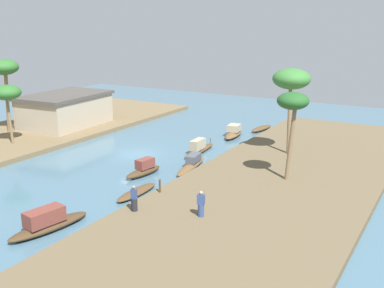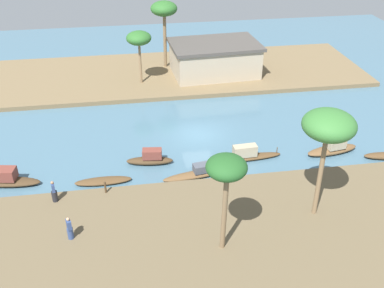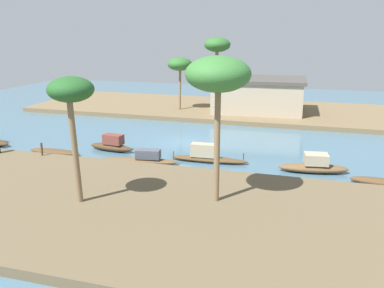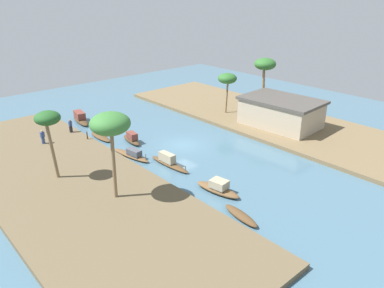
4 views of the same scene
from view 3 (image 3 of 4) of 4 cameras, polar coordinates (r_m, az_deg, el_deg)
name	(u,v)px [view 3 (image 3 of 4)]	position (r m, az deg, el deg)	size (l,w,h in m)	color
river_water	(184,142)	(34.44, -0.99, 0.22)	(68.15, 68.15, 0.00)	#476B7F
riverbank_left	(101,205)	(22.51, -11.79, -7.84)	(40.96, 13.09, 0.43)	brown
riverbank_right	(223,109)	(47.20, 4.10, 4.57)	(40.96, 13.09, 0.43)	brown
sampan_downstream_large	(207,156)	(29.38, 2.02, -1.55)	(5.30, 1.13, 1.26)	brown
sampan_with_tall_canopy	(55,152)	(32.71, -17.51, -0.98)	(4.02, 0.98, 0.37)	brown
sampan_with_red_awning	(314,166)	(28.38, 15.66, -2.74)	(4.44, 1.85, 1.21)	brown
sampan_midstream	(383,183)	(27.30, 23.68, -4.65)	(3.72, 1.43, 0.47)	brown
sampan_near_left_bank	(142,159)	(29.20, -6.51, -1.96)	(5.24, 1.71, 0.99)	brown
sampan_open_hull	(112,145)	(32.49, -10.43, -0.11)	(3.63, 1.36, 1.25)	#47331E
mooring_post	(42,149)	(31.04, -19.05, -0.64)	(0.14, 0.14, 0.88)	#4C3823
palm_tree_left_near	(71,94)	(21.10, -15.55, 6.34)	(2.18, 2.18, 6.23)	#7F6647
palm_tree_left_far	(218,76)	(20.59, 3.43, 8.85)	(3.11, 3.11, 7.16)	#7F6647
palm_tree_right_tall	(180,65)	(45.36, -1.62, 10.32)	(2.51, 2.51, 5.37)	#7F6647
palm_tree_right_short	(217,47)	(48.20, 3.33, 12.61)	(2.84, 2.84, 7.28)	#7F6647
riverside_building	(258,95)	(45.01, 8.67, 6.41)	(9.71, 6.79, 3.39)	tan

